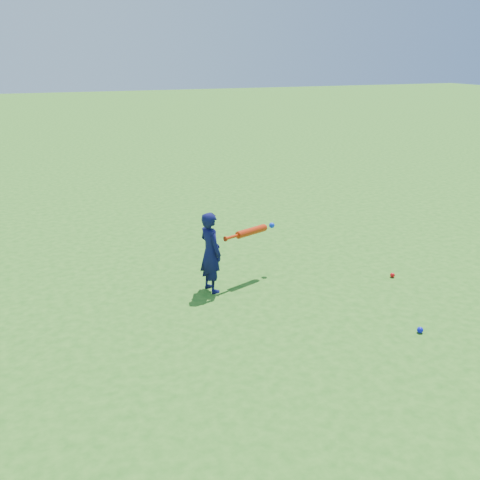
{
  "coord_description": "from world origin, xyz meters",
  "views": [
    {
      "loc": [
        -1.27,
        -5.51,
        2.88
      ],
      "look_at": [
        1.14,
        0.65,
        0.57
      ],
      "focal_mm": 40.0,
      "sensor_mm": 36.0,
      "label": 1
    }
  ],
  "objects_px": {
    "child": "(211,252)",
    "ground_ball_red": "(392,275)",
    "ground_ball_blue": "(420,330)",
    "bat_swing": "(253,231)"
  },
  "relations": [
    {
      "from": "child",
      "to": "ground_ball_red",
      "type": "bearing_deg",
      "value": -114.76
    },
    {
      "from": "ground_ball_blue",
      "to": "bat_swing",
      "type": "bearing_deg",
      "value": 118.05
    },
    {
      "from": "bat_swing",
      "to": "ground_ball_red",
      "type": "bearing_deg",
      "value": -42.26
    },
    {
      "from": "ground_ball_red",
      "to": "ground_ball_blue",
      "type": "distance_m",
      "value": 1.53
    },
    {
      "from": "child",
      "to": "bat_swing",
      "type": "distance_m",
      "value": 0.7
    },
    {
      "from": "ground_ball_red",
      "to": "bat_swing",
      "type": "relative_size",
      "value": 0.08
    },
    {
      "from": "child",
      "to": "ground_ball_blue",
      "type": "height_order",
      "value": "child"
    },
    {
      "from": "bat_swing",
      "to": "child",
      "type": "bearing_deg",
      "value": 175.36
    },
    {
      "from": "ground_ball_red",
      "to": "bat_swing",
      "type": "xyz_separation_m",
      "value": [
        -1.77,
        0.69,
        0.64
      ]
    },
    {
      "from": "child",
      "to": "ground_ball_red",
      "type": "relative_size",
      "value": 16.29
    }
  ]
}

